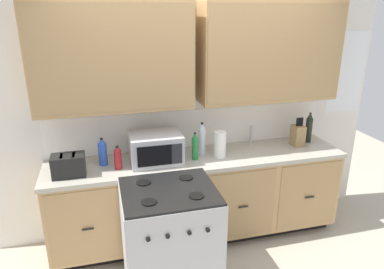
% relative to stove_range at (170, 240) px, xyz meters
% --- Properties ---
extents(ground_plane, '(8.00, 8.00, 0.00)m').
position_rel_stove_range_xyz_m(ground_plane, '(0.42, 0.33, -0.47)').
color(ground_plane, '#B2A893').
extents(wall_unit, '(4.10, 0.40, 2.55)m').
position_rel_stove_range_xyz_m(wall_unit, '(0.43, 0.83, 1.19)').
color(wall_unit, white).
rests_on(wall_unit, ground_plane).
extents(counter_run, '(2.93, 0.64, 0.91)m').
position_rel_stove_range_xyz_m(counter_run, '(0.43, 0.63, -0.00)').
color(counter_run, black).
rests_on(counter_run, ground_plane).
extents(stove_range, '(0.76, 0.68, 0.95)m').
position_rel_stove_range_xyz_m(stove_range, '(0.00, 0.00, 0.00)').
color(stove_range, '#B7B7BC').
rests_on(stove_range, ground_plane).
extents(microwave, '(0.48, 0.37, 0.28)m').
position_rel_stove_range_xyz_m(microwave, '(0.00, 0.61, 0.58)').
color(microwave, '#B7B7BC').
rests_on(microwave, counter_run).
extents(toaster, '(0.28, 0.18, 0.19)m').
position_rel_stove_range_xyz_m(toaster, '(-0.78, 0.52, 0.54)').
color(toaster, black).
rests_on(toaster, counter_run).
extents(knife_block, '(0.11, 0.14, 0.31)m').
position_rel_stove_range_xyz_m(knife_block, '(1.52, 0.66, 0.56)').
color(knife_block, '#9C794E').
rests_on(knife_block, counter_run).
extents(sink_faucet, '(0.02, 0.02, 0.20)m').
position_rel_stove_range_xyz_m(sink_faucet, '(1.07, 0.84, 0.54)').
color(sink_faucet, '#B2B5BA').
rests_on(sink_faucet, counter_run).
extents(paper_towel_roll, '(0.12, 0.12, 0.26)m').
position_rel_stove_range_xyz_m(paper_towel_roll, '(0.62, 0.58, 0.57)').
color(paper_towel_roll, white).
rests_on(paper_towel_roll, counter_run).
extents(bottle_dark, '(0.07, 0.07, 0.33)m').
position_rel_stove_range_xyz_m(bottle_dark, '(1.69, 0.73, 0.60)').
color(bottle_dark, black).
rests_on(bottle_dark, counter_run).
extents(bottle_clear, '(0.07, 0.07, 0.33)m').
position_rel_stove_range_xyz_m(bottle_clear, '(0.47, 0.69, 0.60)').
color(bottle_clear, silver).
rests_on(bottle_clear, counter_run).
extents(bottle_green, '(0.06, 0.06, 0.27)m').
position_rel_stove_range_xyz_m(bottle_green, '(0.37, 0.58, 0.58)').
color(bottle_green, '#237A38').
rests_on(bottle_green, counter_run).
extents(bottle_blue, '(0.08, 0.08, 0.26)m').
position_rel_stove_range_xyz_m(bottle_blue, '(-0.48, 0.68, 0.57)').
color(bottle_blue, blue).
rests_on(bottle_blue, counter_run).
extents(bottle_red, '(0.07, 0.07, 0.22)m').
position_rel_stove_range_xyz_m(bottle_red, '(-0.35, 0.55, 0.55)').
color(bottle_red, maroon).
rests_on(bottle_red, counter_run).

